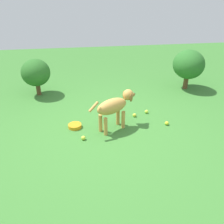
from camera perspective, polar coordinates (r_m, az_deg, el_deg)
The scene contains 10 objects.
ground at distance 3.59m, azimuth -1.43°, elevation -5.49°, with size 14.00×14.00×0.00m, color #38722D.
dog at distance 3.53m, azimuth 0.69°, elevation 1.55°, with size 0.49×0.83×0.62m.
tennis_ball_0 at distance 4.23m, azimuth 8.78°, elevation 0.10°, with size 0.07×0.07×0.07m, color #BFE23F.
tennis_ball_1 at distance 3.91m, azimuth 13.79°, elevation -2.80°, with size 0.07×0.07×0.07m, color #CBD32C.
tennis_ball_2 at distance 3.45m, azimuth -7.31°, elevation -6.56°, with size 0.07×0.07×0.07m, color #C3D33C.
tennis_ball_3 at distance 4.07m, azimuth 5.75°, elevation -0.80°, with size 0.07×0.07×0.07m, color #C5D43A.
tennis_ball_4 at distance 4.64m, azimuth 0.74°, elevation 2.98°, with size 0.07×0.07×0.07m, color yellow.
water_bowl at distance 3.78m, azimuth -9.44°, elevation -3.52°, with size 0.22×0.22×0.06m, color orange.
shrub_near at distance 5.10m, azimuth -18.84°, elevation 9.46°, with size 0.67×0.60×0.79m.
shrub_far at distance 5.47m, azimuth 18.92°, elevation 11.37°, with size 0.76×0.69×0.90m.
Camera 1 is at (2.99, -0.43, 1.94)m, focal length 35.87 mm.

